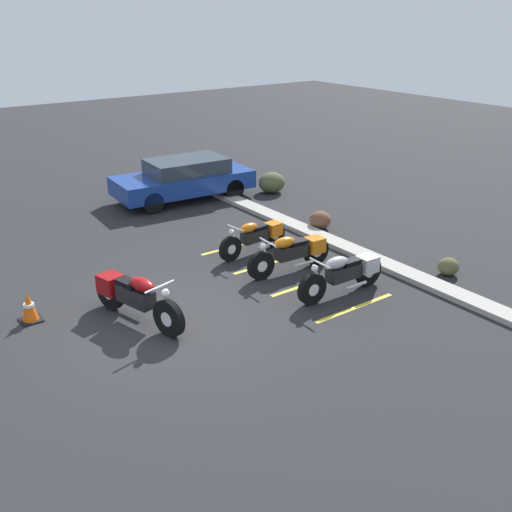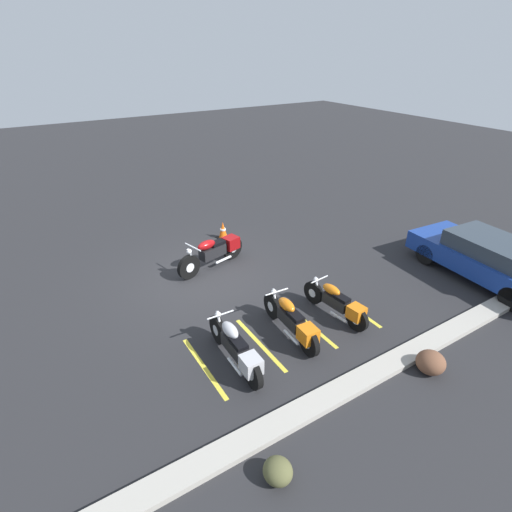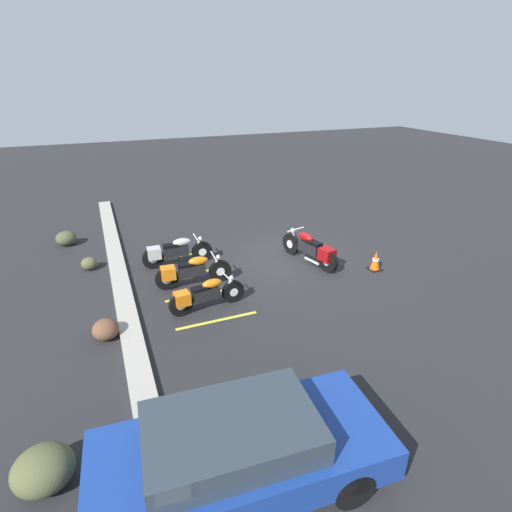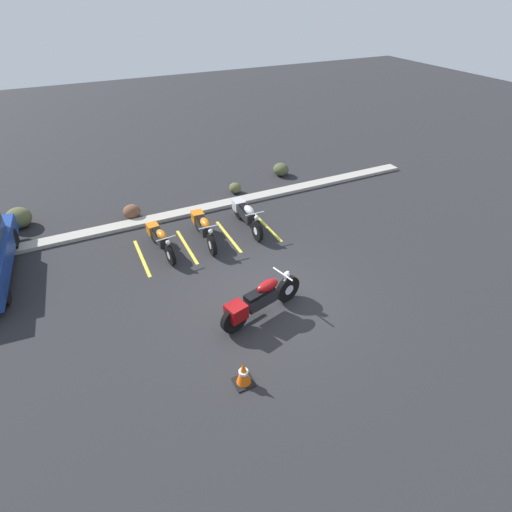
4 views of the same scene
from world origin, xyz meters
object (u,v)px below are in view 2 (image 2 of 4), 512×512
Objects in this scene: traffic_cone at (223,231)px; parked_bike_1 at (292,321)px; motorcycle_maroon_featured at (215,251)px; landscape_rock_3 at (278,471)px; car_blue at (488,258)px; parked_bike_0 at (338,303)px; parked_bike_2 at (236,348)px; landscape_rock_0 at (431,362)px.

parked_bike_1 is at bearing 78.56° from traffic_cone.
motorcycle_maroon_featured reaches higher than landscape_rock_3.
landscape_rock_3 is (8.63, 1.91, -0.48)m from car_blue.
traffic_cone is at bearing -112.16° from landscape_rock_3.
motorcycle_maroon_featured is 4.21m from parked_bike_0.
parked_bike_2 reaches higher than landscape_rock_0.
traffic_cone is (-3.40, -8.35, 0.09)m from landscape_rock_3.
motorcycle_maroon_featured is 1.09× the size of parked_bike_1.
landscape_rock_0 is 1.22× the size of landscape_rock_3.
motorcycle_maroon_featured is 6.67m from landscape_rock_0.
motorcycle_maroon_featured is 2.03m from traffic_cone.
car_blue reaches higher than traffic_cone.
traffic_cone is (-1.14, -5.65, -0.18)m from parked_bike_1.
parked_bike_2 is at bearing -34.35° from landscape_rock_0.
landscape_rock_3 is at bearing 120.74° from parked_bike_0.
car_blue reaches higher than landscape_rock_0.
parked_bike_2 is at bearing 55.12° from motorcycle_maroon_featured.
car_blue is (-6.38, 4.78, 0.17)m from motorcycle_maroon_featured.
parked_bike_0 is 0.92× the size of parked_bike_2.
parked_bike_2 is 3.76× the size of landscape_rock_0.
traffic_cone is (5.23, -6.44, -0.39)m from car_blue.
parked_bike_1 is 3.53m from landscape_rock_3.
parked_bike_2 is 4.59× the size of landscape_rock_3.
landscape_rock_0 is at bearing -140.47° from parked_bike_1.
parked_bike_0 is 4.57m from landscape_rock_3.
car_blue is at bearing 128.92° from motorcycle_maroon_featured.
landscape_rock_3 is (0.70, 2.56, -0.27)m from parked_bike_2.
parked_bike_1 is (1.41, 0.02, 0.03)m from parked_bike_0.
motorcycle_maroon_featured is at bearing -19.23° from parked_bike_2.
car_blue is 7.36× the size of landscape_rock_0.
parked_bike_1 is 5.77m from traffic_cone.
parked_bike_1 is 0.99× the size of parked_bike_2.
traffic_cone is (0.27, -5.63, -0.14)m from parked_bike_0.
car_blue is 4.88m from landscape_rock_0.
car_blue is at bearing -93.31° from parked_bike_2.
landscape_rock_0 is at bearing 94.62° from traffic_cone.
parked_bike_2 reaches higher than landscape_rock_3.
parked_bike_2 is at bearing 64.96° from traffic_cone.
landscape_rock_3 is (4.05, 0.27, -0.04)m from landscape_rock_0.
parked_bike_2 is 0.51× the size of car_blue.
motorcycle_maroon_featured reaches higher than parked_bike_0.
motorcycle_maroon_featured reaches higher than traffic_cone.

